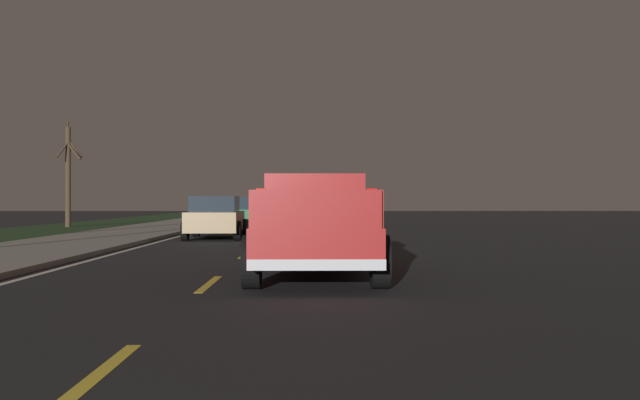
{
  "coord_description": "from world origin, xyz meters",
  "views": [
    {
      "loc": [
        -1.28,
        -1.67,
        1.37
      ],
      "look_at": [
        13.44,
        -1.86,
        1.39
      ],
      "focal_mm": 41.33,
      "sensor_mm": 36.0,
      "label": 1
    }
  ],
  "objects_px": {
    "sedan_green": "(241,213)",
    "bare_tree_far": "(68,173)",
    "sedan_silver": "(314,211)",
    "sedan_red": "(310,213)",
    "sedan_tan": "(216,217)",
    "pickup_truck": "(315,226)"
  },
  "relations": [
    {
      "from": "sedan_green",
      "to": "sedan_silver",
      "type": "relative_size",
      "value": 1.01
    },
    {
      "from": "sedan_green",
      "to": "sedan_silver",
      "type": "distance_m",
      "value": 8.94
    },
    {
      "from": "sedan_silver",
      "to": "sedan_red",
      "type": "xyz_separation_m",
      "value": [
        -8.69,
        0.24,
        0.0
      ]
    },
    {
      "from": "sedan_tan",
      "to": "bare_tree_far",
      "type": "relative_size",
      "value": 0.8
    },
    {
      "from": "sedan_green",
      "to": "sedan_red",
      "type": "xyz_separation_m",
      "value": [
        -0.46,
        -3.24,
        0.0
      ]
    },
    {
      "from": "sedan_green",
      "to": "bare_tree_far",
      "type": "bearing_deg",
      "value": 68.75
    },
    {
      "from": "pickup_truck",
      "to": "sedan_silver",
      "type": "relative_size",
      "value": 1.23
    },
    {
      "from": "sedan_silver",
      "to": "bare_tree_far",
      "type": "relative_size",
      "value": 0.79
    },
    {
      "from": "pickup_truck",
      "to": "sedan_tan",
      "type": "distance_m",
      "value": 13.64
    },
    {
      "from": "sedan_silver",
      "to": "bare_tree_far",
      "type": "distance_m",
      "value": 13.77
    },
    {
      "from": "sedan_green",
      "to": "sedan_tan",
      "type": "height_order",
      "value": "same"
    },
    {
      "from": "sedan_silver",
      "to": "bare_tree_far",
      "type": "bearing_deg",
      "value": 109.73
    },
    {
      "from": "sedan_green",
      "to": "sedan_silver",
      "type": "height_order",
      "value": "same"
    },
    {
      "from": "pickup_truck",
      "to": "sedan_tan",
      "type": "xyz_separation_m",
      "value": [
        13.18,
        3.54,
        -0.13
      ]
    },
    {
      "from": "sedan_green",
      "to": "bare_tree_far",
      "type": "xyz_separation_m",
      "value": [
        3.63,
        9.34,
        2.02
      ]
    },
    {
      "from": "sedan_green",
      "to": "sedan_red",
      "type": "height_order",
      "value": "same"
    },
    {
      "from": "sedan_tan",
      "to": "sedan_red",
      "type": "distance_m",
      "value": 8.34
    },
    {
      "from": "sedan_green",
      "to": "sedan_tan",
      "type": "relative_size",
      "value": 1.0
    },
    {
      "from": "sedan_silver",
      "to": "bare_tree_far",
      "type": "xyz_separation_m",
      "value": [
        -4.6,
        12.82,
        2.02
      ]
    },
    {
      "from": "sedan_red",
      "to": "bare_tree_far",
      "type": "height_order",
      "value": "bare_tree_far"
    },
    {
      "from": "sedan_tan",
      "to": "pickup_truck",
      "type": "bearing_deg",
      "value": -164.98
    },
    {
      "from": "sedan_green",
      "to": "bare_tree_far",
      "type": "distance_m",
      "value": 10.22
    }
  ]
}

